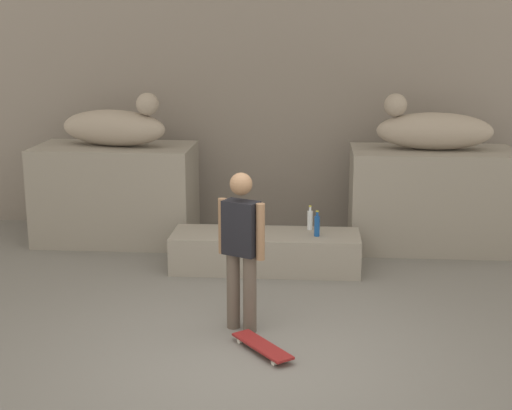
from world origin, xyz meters
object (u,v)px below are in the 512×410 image
at_px(statue_reclining_left, 116,126).
at_px(statue_reclining_right, 432,129).
at_px(skater, 241,245).
at_px(bottle_blue, 317,225).
at_px(skateboard, 262,346).
at_px(bottle_clear, 310,220).

xyz_separation_m(statue_reclining_left, statue_reclining_right, (4.46, 0.01, 0.00)).
bearing_deg(skater, statue_reclining_right, 79.77).
xyz_separation_m(skater, bottle_blue, (0.78, 1.94, -0.30)).
xyz_separation_m(statue_reclining_left, skateboard, (2.36, -3.75, -1.63)).
distance_m(skateboard, bottle_clear, 2.89).
bearing_deg(skater, skateboard, -39.41).
bearing_deg(bottle_blue, skateboard, -101.93).
relative_size(statue_reclining_left, bottle_blue, 5.09).
xyz_separation_m(statue_reclining_right, bottle_blue, (-1.57, -1.27, -1.07)).
distance_m(skater, bottle_blue, 2.11).
bearing_deg(statue_reclining_right, skateboard, 62.89).
xyz_separation_m(bottle_clear, bottle_blue, (0.09, -0.31, 0.00)).
bearing_deg(statue_reclining_left, statue_reclining_right, 13.82).
relative_size(statue_reclining_left, bottle_clear, 5.25).
height_order(statue_reclining_left, statue_reclining_right, same).
relative_size(statue_reclining_right, skateboard, 2.15).
bearing_deg(statue_reclining_right, bottle_clear, 32.11).
bearing_deg(skateboard, statue_reclining_right, 112.92).
bearing_deg(bottle_blue, statue_reclining_left, 156.41).
xyz_separation_m(statue_reclining_left, bottle_blue, (2.89, -1.26, -1.07)).
relative_size(statue_reclining_left, skateboard, 2.24).
height_order(statue_reclining_left, bottle_blue, statue_reclining_left).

